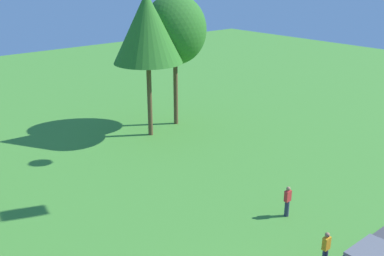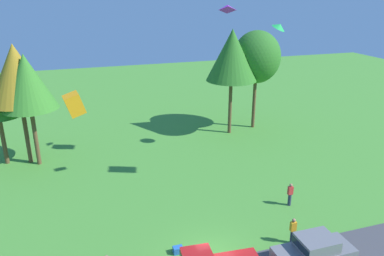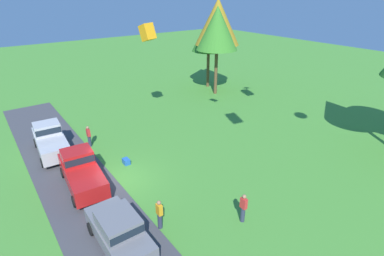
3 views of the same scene
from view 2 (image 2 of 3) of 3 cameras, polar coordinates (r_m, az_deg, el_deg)
car_sedan_far_end at (r=22.36m, az=18.13°, el=-17.39°), size 4.41×1.96×1.84m
person_on_lawn at (r=27.54m, az=14.72°, el=-9.74°), size 0.36×0.24×1.71m
person_watching_sky at (r=23.87m, az=15.10°, el=-14.86°), size 0.36×0.24×1.71m
tree_lone_near at (r=34.01m, az=-25.15°, el=7.43°), size 4.92×4.92×10.38m
tree_far_left at (r=33.39m, az=-23.85°, el=6.39°), size 4.56×4.56×9.63m
tree_right_of_center at (r=38.19m, az=6.11°, el=10.95°), size 5.13×5.13×10.83m
tree_center_back at (r=40.35m, az=9.83°, el=10.58°), size 4.99×4.99×10.53m
cooler_box at (r=22.80m, az=-2.15°, el=-18.06°), size 0.56×0.40×0.40m
kite_box_high_left at (r=22.98m, az=-17.51°, el=3.47°), size 1.32×1.09×1.50m
kite_diamond_trailing_tail at (r=25.43m, az=5.43°, el=17.79°), size 1.08×1.13×0.67m
kite_delta_low_drifter at (r=32.97m, az=13.15°, el=14.87°), size 1.72×1.72×0.86m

